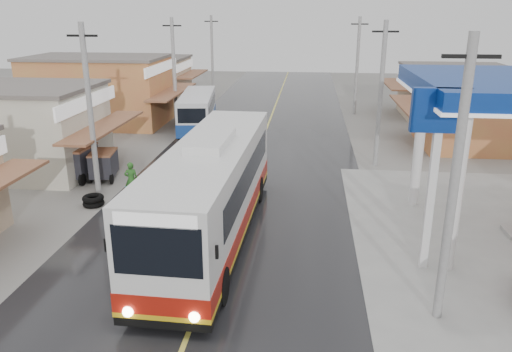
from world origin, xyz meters
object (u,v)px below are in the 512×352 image
Objects in this scene: second_bus at (198,111)px; tyre_stack at (93,201)px; tricycle_far at (77,161)px; coach_bus at (213,190)px; tricycle_near at (103,164)px; cyclist at (133,190)px.

second_bus reaches higher than tyre_stack.
second_bus is at bearing 73.87° from tricycle_far.
coach_bus is 13.53× the size of tyre_stack.
second_bus is 11.90m from tricycle_near.
tricycle_near is (-2.71, 3.15, 0.20)m from cyclist.
tyre_stack is at bearing 157.89° from coach_bus.
tyre_stack is at bearing -102.81° from second_bus.
cyclist is 2.08× the size of tyre_stack.
cyclist reaches higher than tyre_stack.
second_bus is 12.36m from tricycle_far.
second_bus reaches higher than cyclist.
tyre_stack is (0.97, -3.66, -0.62)m from tricycle_near.
coach_bus reaches higher than tricycle_near.
coach_bus is 6.50× the size of cyclist.
tricycle_near is (-2.47, -11.63, -0.59)m from second_bus.
cyclist is (0.24, -14.77, -0.79)m from second_bus.
tricycle_far is at bearing 176.13° from tricycle_near.
tricycle_near is at bearing 6.92° from tricycle_far.
tricycle_far is (-3.81, -11.75, -0.44)m from second_bus.
second_bus is (-4.58, 17.97, -0.51)m from coach_bus.
cyclist is at bearing 145.33° from coach_bus.
tricycle_far is (-4.05, 3.03, 0.35)m from cyclist.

